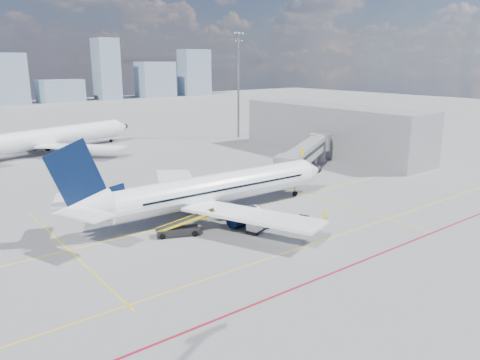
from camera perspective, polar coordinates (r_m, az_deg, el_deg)
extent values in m
plane|color=slate|center=(53.76, 3.52, -6.09)|extent=(420.00, 420.00, 0.00)
cube|color=yellow|center=(59.64, -1.56, -3.98)|extent=(60.00, 0.18, 0.01)
cube|color=yellow|center=(49.73, 8.12, -7.94)|extent=(80.00, 0.15, 0.01)
cube|color=yellow|center=(64.62, 11.73, -2.83)|extent=(0.15, 28.00, 0.01)
cube|color=yellow|center=(51.19, -20.11, -8.05)|extent=(0.15, 30.00, 0.01)
cube|color=maroon|center=(46.13, 13.54, -10.04)|extent=(90.00, 0.25, 0.01)
cube|color=gray|center=(78.87, 8.00, 3.34)|extent=(20.84, 13.93, 2.60)
cube|color=black|center=(78.83, 8.01, 3.49)|extent=(20.52, 13.82, 0.55)
cube|color=gray|center=(68.35, 5.78, 1.72)|extent=(4.49, 4.56, 3.00)
cube|color=black|center=(73.70, 6.91, -0.22)|extent=(2.20, 1.00, 0.70)
cylinder|color=slate|center=(73.37, 6.94, 0.80)|extent=(0.56, 0.56, 2.70)
cylinder|color=slate|center=(86.65, 9.27, 2.97)|extent=(0.60, 0.60, 3.90)
cylinder|color=gray|center=(89.81, 9.70, 4.61)|extent=(4.00, 4.00, 3.00)
cylinder|color=slate|center=(90.15, 9.65, 3.39)|extent=(2.40, 2.40, 3.90)
cube|color=yellow|center=(69.77, 7.60, 3.43)|extent=(1.26, 0.82, 1.20)
cube|color=gray|center=(98.17, 11.19, 6.01)|extent=(10.00, 42.00, 10.00)
cube|color=black|center=(94.64, 9.26, 5.79)|extent=(0.25, 40.00, 4.50)
cylinder|color=slate|center=(117.20, -0.20, 11.27)|extent=(0.56, 0.56, 25.00)
cube|color=slate|center=(117.21, -0.21, 17.48)|extent=(3.20, 0.40, 0.50)
cube|color=silver|center=(116.29, -0.62, 17.51)|extent=(0.60, 0.15, 0.35)
cube|color=silver|center=(117.02, -0.13, 17.49)|extent=(0.60, 0.15, 0.35)
cube|color=silver|center=(117.75, 0.35, 17.47)|extent=(0.60, 0.15, 0.35)
cylinder|color=slate|center=(161.36, -0.19, 12.11)|extent=(0.56, 0.56, 25.00)
cube|color=slate|center=(161.37, -0.20, 16.62)|extent=(3.20, 0.40, 0.50)
cube|color=silver|center=(160.44, -0.49, 16.63)|extent=(0.60, 0.15, 0.35)
cube|color=silver|center=(161.17, -0.14, 16.62)|extent=(0.60, 0.15, 0.35)
cube|color=silver|center=(161.91, 0.21, 16.61)|extent=(0.60, 0.15, 0.35)
cube|color=gray|center=(232.55, -26.77, 10.94)|extent=(16.52, 15.28, 22.12)
cube|color=gray|center=(238.63, -21.02, 10.12)|extent=(21.02, 8.05, 10.26)
cube|color=gray|center=(246.06, -15.97, 12.87)|extent=(10.41, 11.73, 29.61)
cube|color=gray|center=(257.47, -10.28, 11.97)|extent=(18.30, 12.74, 18.34)
cube|color=gray|center=(269.64, -5.59, 12.92)|extent=(16.00, 10.61, 24.93)
cylinder|color=white|center=(58.56, -2.49, -0.96)|extent=(28.69, 4.51, 3.72)
cone|color=white|center=(68.47, 8.72, 1.13)|extent=(3.53, 3.81, 3.72)
sphere|color=black|center=(69.40, 9.50, 1.28)|extent=(1.08, 1.08, 1.05)
cone|color=white|center=(51.27, -18.85, -3.37)|extent=(6.20, 3.89, 3.72)
cube|color=black|center=(67.51, 7.99, 1.43)|extent=(1.47, 1.47, 0.43)
cube|color=white|center=(65.23, -7.72, -0.42)|extent=(11.27, 16.33, 0.55)
cube|color=white|center=(51.39, 1.53, -4.35)|extent=(10.59, 16.43, 0.55)
cylinder|color=#071333|center=(63.43, -5.61, -1.89)|extent=(3.49, 2.29, 2.19)
cylinder|color=#071333|center=(54.62, 0.36, -4.52)|extent=(3.49, 2.29, 2.19)
cylinder|color=silver|center=(64.33, -4.22, -1.63)|extent=(0.40, 2.26, 2.25)
cylinder|color=silver|center=(55.67, 1.86, -4.16)|extent=(0.40, 2.26, 2.25)
cube|color=#071333|center=(50.41, -19.15, 0.20)|extent=(6.54, 0.49, 8.13)
cube|color=#071333|center=(51.66, -16.53, -1.89)|extent=(5.38, 0.43, 2.05)
cube|color=white|center=(53.90, -20.26, -2.27)|extent=(4.76, 6.04, 0.21)
cube|color=white|center=(48.28, -18.20, -3.98)|extent=(4.54, 6.00, 0.21)
cylinder|color=slate|center=(66.94, 6.73, -1.22)|extent=(0.29, 0.29, 1.80)
cylinder|color=black|center=(67.08, 6.71, -1.65)|extent=(0.77, 0.30, 0.76)
cylinder|color=slate|center=(60.77, -4.51, -2.88)|extent=(0.33, 0.33, 1.60)
cylinder|color=black|center=(60.86, -4.51, -3.15)|extent=(1.02, 0.68, 1.00)
cylinder|color=slate|center=(56.81, -1.87, -4.08)|extent=(0.33, 0.33, 1.60)
cylinder|color=black|center=(56.90, -1.87, -4.37)|extent=(1.02, 0.68, 1.00)
cube|color=black|center=(60.23, -3.09, -0.26)|extent=(23.44, 0.75, 0.25)
cube|color=black|center=(57.28, -1.07, -1.01)|extent=(23.44, 0.75, 0.25)
cylinder|color=white|center=(106.39, -21.26, 5.01)|extent=(30.71, 13.40, 4.03)
cone|color=white|center=(116.97, -14.28, 6.30)|extent=(4.78, 4.98, 4.03)
sphere|color=black|center=(117.93, -13.76, 6.39)|extent=(1.43, 1.43, 1.14)
cube|color=black|center=(116.02, -14.79, 6.49)|extent=(1.95, 1.95, 0.46)
cube|color=white|center=(113.46, -24.55, 4.65)|extent=(7.13, 17.51, 0.60)
cube|color=white|center=(98.20, -18.83, 3.86)|extent=(15.40, 16.27, 0.60)
cylinder|color=#071333|center=(111.41, -23.14, 3.96)|extent=(4.27, 3.41, 2.38)
cylinder|color=#071333|center=(101.64, -19.44, 3.40)|extent=(4.27, 3.41, 2.38)
cylinder|color=silver|center=(112.47, -22.31, 4.13)|extent=(1.10, 2.43, 2.44)
cylinder|color=silver|center=(102.79, -18.57, 3.59)|extent=(1.10, 2.43, 2.44)
cylinder|color=black|center=(108.46, -22.39, 3.56)|extent=(1.15, 0.93, 1.00)
cylinder|color=black|center=(104.07, -20.74, 3.30)|extent=(1.15, 0.93, 1.00)
cylinder|color=black|center=(115.19, -15.45, 4.64)|extent=(0.81, 0.50, 0.76)
cube|color=white|center=(54.42, 7.87, -5.29)|extent=(2.64, 2.01, 0.85)
cube|color=white|center=(53.84, 7.71, -4.79)|extent=(1.42, 1.52, 0.64)
cube|color=black|center=(53.77, 7.71, -4.57)|extent=(1.30, 1.43, 0.37)
cylinder|color=black|center=(53.56, 8.06, -5.95)|extent=(0.64, 0.43, 0.59)
cylinder|color=black|center=(54.00, 6.92, -5.74)|extent=(0.64, 0.43, 0.59)
cylinder|color=black|center=(55.04, 8.78, -5.42)|extent=(0.64, 0.43, 0.59)
cylinder|color=black|center=(55.47, 7.66, -5.22)|extent=(0.64, 0.43, 0.59)
cube|color=black|center=(53.28, 2.23, -5.93)|extent=(3.55, 2.44, 0.16)
cube|color=white|center=(52.36, 1.78, -5.38)|extent=(1.77, 1.74, 1.40)
cube|color=white|center=(53.68, 2.68, -4.88)|extent=(1.77, 1.74, 1.40)
cylinder|color=black|center=(52.01, 2.11, -6.62)|extent=(0.31, 0.21, 0.29)
cylinder|color=black|center=(52.63, 0.93, -6.35)|extent=(0.31, 0.21, 0.29)
cylinder|color=black|center=(54.07, 3.49, -5.81)|extent=(0.31, 0.21, 0.29)
cylinder|color=black|center=(54.66, 2.33, -5.56)|extent=(0.31, 0.21, 0.29)
cube|color=black|center=(52.32, -7.60, -6.20)|extent=(4.90, 3.32, 0.77)
cube|color=black|center=(52.03, -6.68, -4.94)|extent=(6.50, 3.59, 2.03)
cube|color=yellow|center=(52.60, -6.78, -4.73)|extent=(6.13, 2.67, 2.11)
cube|color=yellow|center=(51.47, -6.58, -5.15)|extent=(6.13, 2.67, 2.11)
cylinder|color=black|center=(51.49, -9.44, -6.81)|extent=(0.71, 0.50, 0.66)
cylinder|color=black|center=(52.93, -9.61, -6.23)|extent=(0.71, 0.50, 0.66)
cylinder|color=black|center=(51.89, -5.55, -6.51)|extent=(0.71, 0.50, 0.66)
cylinder|color=black|center=(53.31, -5.82, -5.94)|extent=(0.71, 0.50, 0.66)
imported|color=yellow|center=(56.37, 10.33, -4.36)|extent=(0.57, 0.74, 1.79)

